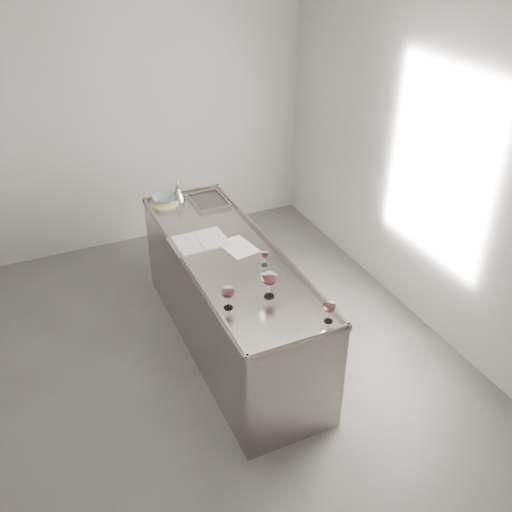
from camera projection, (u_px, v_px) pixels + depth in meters
name	position (u px, v px, depth m)	size (l,w,h in m)	color
room_shell	(176.00, 233.00, 3.89)	(4.54, 5.04, 2.84)	#4E4C49
counter	(230.00, 301.00, 4.79)	(0.77, 2.42, 0.97)	gray
wine_glass_left	(228.00, 292.00, 3.86)	(0.09, 0.09, 0.19)	white
wine_glass_middle	(269.00, 279.00, 3.96)	(0.11, 0.11, 0.22)	white
wine_glass_right	(329.00, 307.00, 3.74)	(0.09, 0.09, 0.17)	white
wine_glass_small	(265.00, 255.00, 4.35)	(0.06, 0.06, 0.13)	white
notebook	(199.00, 241.00, 4.69)	(0.46, 0.33, 0.02)	white
loose_paper_top	(238.00, 247.00, 4.62)	(0.23, 0.32, 0.00)	white
trivet	(164.00, 202.00, 5.29)	(0.27, 0.27, 0.02)	beige
ceramic_bowl	(164.00, 199.00, 5.27)	(0.21, 0.21, 0.05)	#8B9CA2
wine_funnel	(178.00, 194.00, 5.32)	(0.14, 0.14, 0.21)	gray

